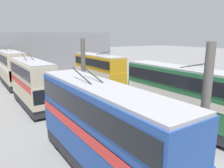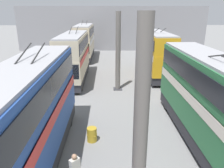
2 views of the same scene
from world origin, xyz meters
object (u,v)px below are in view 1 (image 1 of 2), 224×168
(bus_left_far, at_px, (98,71))
(oil_drum, at_px, (117,139))
(bus_right_mid, at_px, (32,81))
(person_by_right_row, at_px, (148,158))
(bus_right_near, at_px, (101,125))
(bus_left_near, at_px, (179,92))
(bus_right_far, at_px, (12,67))

(bus_left_far, distance_m, oil_drum, 15.51)
(bus_right_mid, relative_size, person_by_right_row, 5.45)
(person_by_right_row, bearing_deg, bus_right_near, 15.66)
(person_by_right_row, bearing_deg, bus_left_near, -105.17)
(person_by_right_row, bearing_deg, oil_drum, -50.70)
(bus_right_mid, bearing_deg, bus_left_near, -141.78)
(bus_right_near, height_order, bus_right_far, bus_right_far)
(bus_left_near, xyz_separation_m, bus_right_far, (23.83, 9.27, 0.13))
(bus_left_far, xyz_separation_m, bus_right_near, (-16.15, 9.27, 0.03))
(bus_left_far, distance_m, bus_right_near, 18.62)
(bus_left_far, relative_size, person_by_right_row, 5.53)
(bus_right_mid, bearing_deg, person_by_right_row, -171.86)
(bus_right_near, xyz_separation_m, bus_right_far, (26.31, 0.00, 0.08))
(bus_left_far, bearing_deg, bus_right_mid, 101.58)
(bus_left_near, height_order, bus_right_far, bus_right_far)
(bus_right_mid, height_order, oil_drum, bus_right_mid)
(bus_right_far, distance_m, person_by_right_row, 27.80)
(oil_drum, bearing_deg, bus_left_far, -25.46)
(bus_right_near, distance_m, bus_right_far, 26.31)
(bus_right_near, relative_size, bus_right_far, 1.16)
(bus_left_far, distance_m, bus_right_mid, 9.46)
(bus_right_near, relative_size, bus_right_mid, 1.21)
(bus_right_far, bearing_deg, bus_right_near, -180.00)
(bus_left_far, height_order, bus_right_far, bus_right_far)
(bus_left_near, distance_m, bus_right_near, 9.59)
(bus_left_near, xyz_separation_m, person_by_right_row, (-3.80, 7.04, -1.95))
(bus_left_near, height_order, oil_drum, bus_left_near)
(bus_left_far, xyz_separation_m, bus_right_mid, (-1.90, 9.27, -0.02))
(oil_drum, bearing_deg, bus_right_mid, 12.68)
(oil_drum, bearing_deg, bus_right_far, 6.39)
(bus_right_near, bearing_deg, person_by_right_row, -120.78)
(bus_right_mid, bearing_deg, bus_right_far, 0.00)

